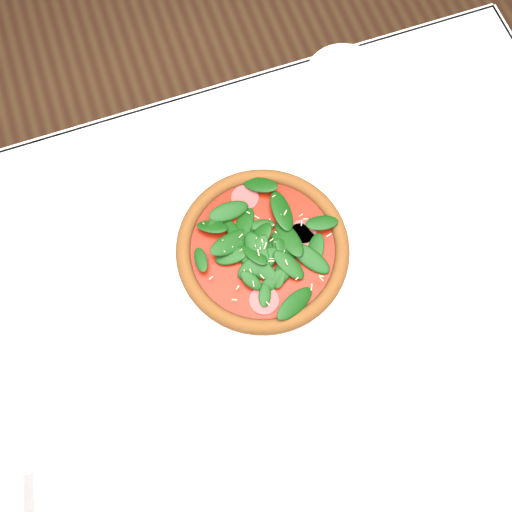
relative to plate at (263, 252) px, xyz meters
name	(u,v)px	position (x,y,z in m)	size (l,w,h in m)	color
ground	(260,366)	(-0.03, -0.08, -0.76)	(6.00, 6.00, 0.00)	brown
dining_table	(262,317)	(-0.03, -0.08, -0.11)	(1.21, 0.81, 0.75)	white
plate	(263,252)	(0.00, 0.00, 0.00)	(0.32, 0.32, 0.01)	white
pizza	(263,248)	(0.00, 0.00, 0.02)	(0.28, 0.28, 0.04)	#995925
fork	(29,499)	(-0.43, -0.24, 0.01)	(0.05, 0.16, 0.00)	silver
saucer_far	(345,77)	(0.25, 0.26, 0.00)	(0.14, 0.14, 0.01)	white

